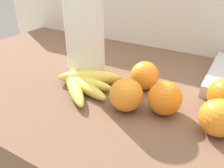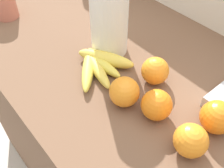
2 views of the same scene
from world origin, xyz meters
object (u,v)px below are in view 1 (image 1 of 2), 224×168
orange_right (165,98)px  orange_center (126,95)px  banana_bunch (84,83)px  orange_far_right (219,118)px  orange_back_right (145,76)px  paper_towel_roll (85,30)px

orange_right → orange_center: 0.09m
banana_bunch → orange_far_right: bearing=-2.3°
orange_far_right → orange_back_right: bearing=153.4°
orange_back_right → orange_center: 0.12m
banana_bunch → orange_far_right: (0.35, -0.01, 0.02)m
orange_far_right → paper_towel_roll: (-0.40, 0.10, 0.10)m
orange_far_right → paper_towel_roll: bearing=166.3°
orange_right → banana_bunch: bearing=-179.5°
orange_right → paper_towel_roll: 0.31m
paper_towel_roll → orange_far_right: bearing=-13.7°
banana_bunch → orange_back_right: size_ratio=2.57×
orange_far_right → paper_towel_roll: size_ratio=0.25×
banana_bunch → paper_towel_roll: bearing=121.2°
orange_center → paper_towel_roll: bearing=150.2°
banana_bunch → orange_center: 0.15m
orange_right → paper_towel_roll: bearing=163.9°
orange_far_right → orange_back_right: 0.23m
banana_bunch → orange_back_right: bearing=31.9°
orange_right → orange_back_right: bearing=135.3°
orange_back_right → orange_right: bearing=-44.7°
orange_right → orange_back_right: size_ratio=1.01×
orange_center → orange_far_right: bearing=4.6°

